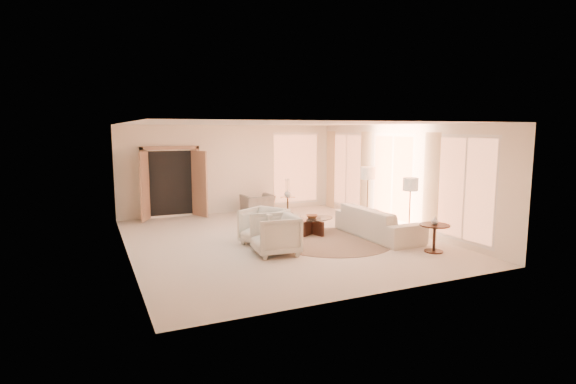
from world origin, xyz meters
name	(u,v)px	position (x,y,z in m)	size (l,w,h in m)	color
room	(280,183)	(0.00, 0.00, 1.40)	(7.04, 8.04, 2.83)	beige
windows_right	(394,178)	(3.45, 0.10, 1.35)	(0.10, 6.40, 2.40)	#ED8E5F
window_back_corner	(296,168)	(2.30, 3.95, 1.35)	(1.70, 0.10, 2.40)	#ED8E5F
curtains_right	(373,177)	(3.40, 1.00, 1.30)	(0.06, 5.20, 2.60)	beige
french_doors	(172,183)	(-1.90, 3.82, 1.07)	(1.95, 0.66, 2.16)	#A67C5F
area_rug	(332,241)	(1.09, -0.67, 0.01)	(2.90, 2.90, 0.01)	#473428
sofa	(378,222)	(2.37, -0.72, 0.37)	(2.54, 0.99, 0.74)	beige
armchair_left	(264,225)	(-0.50, -0.21, 0.46)	(0.89, 0.84, 0.92)	beige
armchair_right	(275,232)	(-0.59, -1.12, 0.47)	(0.92, 0.86, 0.95)	beige
accent_chair	(258,201)	(0.69, 3.40, 0.41)	(0.93, 0.61, 0.81)	gray
coffee_table	(312,224)	(0.98, 0.20, 0.26)	(1.48, 1.48, 0.42)	black
end_table	(434,233)	(2.64, -2.41, 0.42)	(0.65, 0.65, 0.62)	black
side_table	(288,203)	(1.55, 2.97, 0.34)	(0.48, 0.48, 0.56)	#2F271B
floor_lamp_near	(368,176)	(2.90, 0.55, 1.39)	(0.40, 0.40, 1.64)	#2F271B
floor_lamp_far	(410,187)	(2.90, -1.25, 1.29)	(0.37, 0.37, 1.51)	#2F271B
bowl	(312,217)	(0.98, 0.20, 0.46)	(0.32, 0.32, 0.08)	brown
end_vase	(435,221)	(2.64, -2.41, 0.70)	(0.17, 0.17, 0.18)	silver
side_vase	(288,193)	(1.55, 2.97, 0.67)	(0.23, 0.23, 0.24)	silver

